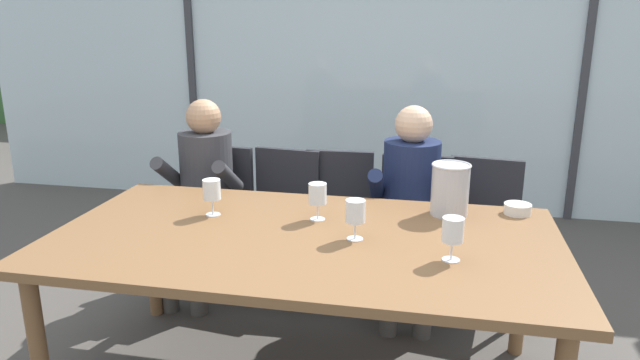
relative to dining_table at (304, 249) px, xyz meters
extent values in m
plane|color=#4C4742|center=(0.00, 1.00, -0.68)|extent=(14.00, 14.00, 0.00)
cube|color=silver|center=(0.00, 2.70, 0.62)|extent=(7.38, 0.03, 2.60)
cube|color=#38383D|center=(-1.66, 2.68, 0.62)|extent=(0.06, 0.06, 2.60)
cube|color=#38383D|center=(1.66, 2.68, 0.62)|extent=(0.06, 0.06, 2.60)
cube|color=#386633|center=(0.00, 6.78, 0.14)|extent=(13.38, 2.40, 1.63)
cube|color=brown|center=(0.00, 0.00, 0.04)|extent=(2.18, 1.16, 0.04)
cylinder|color=brown|center=(-0.99, -0.48, -0.33)|extent=(0.07, 0.07, 0.71)
cylinder|color=brown|center=(-0.99, 0.48, -0.33)|extent=(0.07, 0.07, 0.71)
cylinder|color=brown|center=(0.99, 0.48, -0.33)|extent=(0.07, 0.07, 0.71)
cube|color=#232328|center=(-0.81, 0.90, -0.25)|extent=(0.48, 0.48, 0.03)
cube|color=#232328|center=(-0.79, 1.10, -0.03)|extent=(0.42, 0.08, 0.42)
cylinder|color=#232328|center=(-1.02, 0.73, -0.47)|extent=(0.04, 0.04, 0.42)
cylinder|color=#232328|center=(-0.64, 0.69, -0.47)|extent=(0.04, 0.04, 0.42)
cylinder|color=#232328|center=(-0.98, 1.11, -0.47)|extent=(0.04, 0.04, 0.42)
cylinder|color=#232328|center=(-0.60, 1.07, -0.47)|extent=(0.04, 0.04, 0.42)
cube|color=#232328|center=(-0.39, 0.90, -0.25)|extent=(0.49, 0.49, 0.03)
cube|color=#232328|center=(-0.36, 1.10, -0.03)|extent=(0.42, 0.09, 0.42)
cylinder|color=#232328|center=(-0.60, 0.73, -0.47)|extent=(0.04, 0.04, 0.42)
cylinder|color=#232328|center=(-0.22, 0.69, -0.47)|extent=(0.04, 0.04, 0.42)
cylinder|color=#232328|center=(-0.55, 1.11, -0.47)|extent=(0.04, 0.04, 0.42)
cylinder|color=#232328|center=(-0.17, 1.07, -0.47)|extent=(0.04, 0.04, 0.42)
cube|color=#232328|center=(-0.03, 0.92, -0.25)|extent=(0.46, 0.46, 0.03)
cube|color=#232328|center=(-0.03, 1.12, -0.03)|extent=(0.42, 0.05, 0.42)
cylinder|color=#232328|center=(-0.21, 0.72, -0.47)|extent=(0.04, 0.04, 0.42)
cylinder|color=#232328|center=(0.17, 0.73, -0.47)|extent=(0.04, 0.04, 0.42)
cylinder|color=#232328|center=(-0.22, 1.10, -0.47)|extent=(0.04, 0.04, 0.42)
cylinder|color=#232328|center=(0.16, 1.11, -0.47)|extent=(0.04, 0.04, 0.42)
cube|color=#232328|center=(0.44, 0.89, -0.25)|extent=(0.44, 0.44, 0.03)
cube|color=#232328|center=(0.44, 1.09, -0.03)|extent=(0.42, 0.04, 0.42)
cylinder|color=#232328|center=(0.25, 0.70, -0.47)|extent=(0.04, 0.04, 0.42)
cylinder|color=#232328|center=(0.63, 0.70, -0.47)|extent=(0.04, 0.04, 0.42)
cylinder|color=#232328|center=(0.25, 1.08, -0.47)|extent=(0.04, 0.04, 0.42)
cylinder|color=#232328|center=(0.63, 1.08, -0.47)|extent=(0.04, 0.04, 0.42)
cube|color=#232328|center=(0.81, 0.91, -0.25)|extent=(0.50, 0.50, 0.03)
cube|color=#232328|center=(0.84, 1.10, -0.03)|extent=(0.42, 0.09, 0.42)
cylinder|color=#232328|center=(0.59, 0.74, -0.47)|extent=(0.04, 0.04, 0.42)
cylinder|color=#232328|center=(0.97, 0.69, -0.47)|extent=(0.04, 0.04, 0.42)
cylinder|color=#232328|center=(0.65, 1.12, -0.47)|extent=(0.04, 0.04, 0.42)
cylinder|color=#232328|center=(1.02, 1.07, -0.47)|extent=(0.04, 0.04, 0.42)
cylinder|color=#38383D|center=(-0.83, 0.93, 0.04)|extent=(0.33, 0.33, 0.52)
sphere|color=tan|center=(-0.83, 0.93, 0.40)|extent=(0.21, 0.21, 0.21)
cube|color=#47423D|center=(-0.92, 0.73, -0.22)|extent=(0.14, 0.40, 0.13)
cube|color=#47423D|center=(-0.74, 0.73, -0.22)|extent=(0.14, 0.40, 0.13)
cylinder|color=#47423D|center=(-0.93, 0.53, -0.46)|extent=(0.10, 0.10, 0.44)
cylinder|color=#47423D|center=(-0.75, 0.53, -0.46)|extent=(0.10, 0.10, 0.44)
cylinder|color=#38383D|center=(-1.02, 0.82, 0.07)|extent=(0.09, 0.33, 0.26)
cylinder|color=#38383D|center=(-0.64, 0.81, 0.07)|extent=(0.09, 0.33, 0.26)
cylinder|color=#192347|center=(0.41, 0.93, 0.04)|extent=(0.33, 0.33, 0.52)
sphere|color=#DBAD89|center=(0.41, 0.93, 0.40)|extent=(0.21, 0.21, 0.21)
cube|color=#47423D|center=(0.33, 0.73, -0.22)|extent=(0.15, 0.41, 0.13)
cube|color=#47423D|center=(0.51, 0.74, -0.22)|extent=(0.15, 0.41, 0.13)
cylinder|color=#47423D|center=(0.34, 0.53, -0.46)|extent=(0.10, 0.10, 0.44)
cylinder|color=#47423D|center=(0.52, 0.54, -0.46)|extent=(0.10, 0.10, 0.44)
cylinder|color=#192347|center=(0.23, 0.80, 0.07)|extent=(0.09, 0.33, 0.26)
cylinder|color=#192347|center=(0.61, 0.82, 0.07)|extent=(0.09, 0.33, 0.26)
cylinder|color=#B7B7BC|center=(0.61, 0.41, 0.19)|extent=(0.18, 0.18, 0.24)
torus|color=silver|center=(0.61, 0.41, 0.31)|extent=(0.18, 0.18, 0.01)
cylinder|color=silver|center=(0.94, 0.48, 0.09)|extent=(0.13, 0.13, 0.05)
cylinder|color=silver|center=(-0.48, 0.17, 0.07)|extent=(0.07, 0.07, 0.00)
cylinder|color=silver|center=(-0.48, 0.17, 0.11)|extent=(0.01, 0.01, 0.07)
cylinder|color=silver|center=(-0.48, 0.17, 0.19)|extent=(0.08, 0.08, 0.09)
cylinder|color=silver|center=(0.02, 0.21, 0.07)|extent=(0.07, 0.07, 0.00)
cylinder|color=silver|center=(0.02, 0.21, 0.11)|extent=(0.01, 0.01, 0.07)
cylinder|color=silver|center=(0.02, 0.21, 0.19)|extent=(0.08, 0.08, 0.09)
cylinder|color=#E0D184|center=(0.02, 0.21, 0.16)|extent=(0.07, 0.07, 0.04)
cylinder|color=silver|center=(0.22, 0.00, 0.07)|extent=(0.07, 0.07, 0.00)
cylinder|color=silver|center=(0.22, 0.00, 0.11)|extent=(0.01, 0.01, 0.07)
cylinder|color=silver|center=(0.22, 0.00, 0.19)|extent=(0.08, 0.08, 0.09)
cylinder|color=#E0D184|center=(0.22, 0.00, 0.16)|extent=(0.07, 0.07, 0.04)
cylinder|color=silver|center=(0.62, -0.14, 0.07)|extent=(0.07, 0.07, 0.00)
cylinder|color=silver|center=(0.62, -0.14, 0.11)|extent=(0.01, 0.01, 0.07)
cylinder|color=silver|center=(0.62, -0.14, 0.19)|extent=(0.08, 0.08, 0.09)
camera|label=1|loc=(0.54, -2.26, 0.98)|focal=32.36mm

